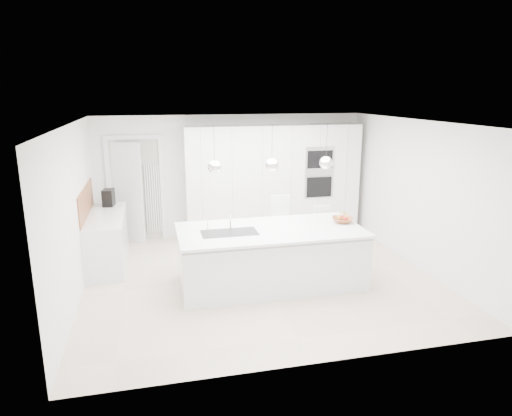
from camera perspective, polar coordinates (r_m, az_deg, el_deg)
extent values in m
plane|color=beige|center=(7.53, 0.53, -8.69)|extent=(5.50, 5.50, 0.00)
plane|color=white|center=(9.53, -3.02, 4.07)|extent=(5.50, 0.00, 5.50)
plane|color=white|center=(7.03, -21.78, -0.67)|extent=(0.00, 5.00, 5.00)
plane|color=white|center=(6.95, 0.57, 10.65)|extent=(5.50, 5.50, 0.00)
cube|color=white|center=(9.44, 2.11, 3.36)|extent=(3.60, 0.60, 2.30)
cube|color=white|center=(9.37, -16.27, 1.81)|extent=(0.76, 0.38, 2.00)
cube|color=white|center=(8.36, -18.09, -3.91)|extent=(0.60, 1.80, 0.86)
cube|color=white|center=(8.24, -18.33, -0.93)|extent=(0.62, 1.82, 0.04)
cube|color=#9B572D|center=(8.21, -20.48, 0.78)|extent=(0.02, 1.80, 0.50)
cube|color=white|center=(7.13, 1.89, -6.35)|extent=(2.80, 1.20, 0.86)
cube|color=white|center=(7.03, 1.82, -2.78)|extent=(2.84, 1.40, 0.04)
cylinder|color=white|center=(6.99, -3.24, -1.42)|extent=(0.02, 0.02, 0.30)
sphere|color=white|center=(6.58, -5.20, 5.12)|extent=(0.20, 0.20, 0.20)
sphere|color=white|center=(6.75, 2.00, 5.41)|extent=(0.20, 0.20, 0.20)
sphere|color=white|center=(7.02, 8.75, 5.59)|extent=(0.20, 0.20, 0.20)
imported|color=#9B572D|center=(7.47, 10.75, -1.49)|extent=(0.42, 0.42, 0.08)
cube|color=black|center=(8.82, -17.95, 1.25)|extent=(0.22, 0.31, 0.31)
sphere|color=red|center=(7.51, 10.62, -1.19)|extent=(0.07, 0.07, 0.07)
sphere|color=red|center=(7.46, 11.14, -1.34)|extent=(0.07, 0.07, 0.07)
torus|color=yellow|center=(7.44, 10.78, -0.93)|extent=(0.24, 0.17, 0.22)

